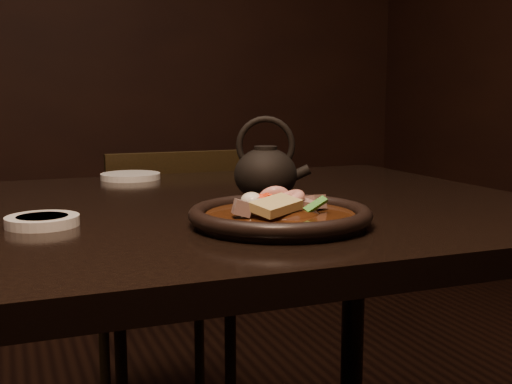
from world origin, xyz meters
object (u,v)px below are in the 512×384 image
object	(u,v)px
plate	(280,216)
table	(88,258)
chair	(168,278)
teapot	(266,171)

from	to	relation	value
plate	table	bearing A→B (deg)	138.94
chair	teapot	bearing A→B (deg)	91.18
chair	table	bearing A→B (deg)	65.70
chair	teapot	distance (m)	0.77
plate	teapot	bearing A→B (deg)	73.65
chair	plate	xyz separation A→B (m)	(-0.04, -0.86, 0.33)
plate	teapot	size ratio (longest dim) A/B	1.79
table	chair	size ratio (longest dim) A/B	2.01
teapot	table	bearing A→B (deg)	-163.77
table	teapot	distance (m)	0.33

